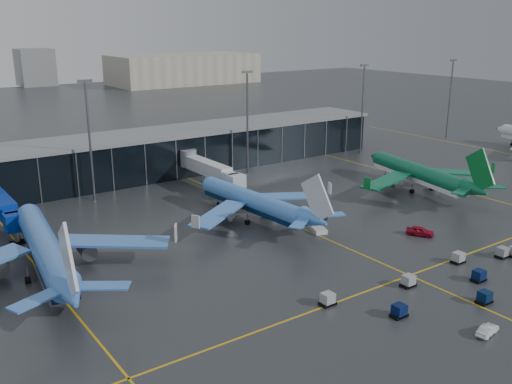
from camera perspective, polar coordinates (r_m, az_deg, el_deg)
ground at (r=92.76m, az=3.93°, el=-6.65°), size 600.00×600.00×0.00m
terminal_pier at (r=142.30m, az=-11.98°, el=3.55°), size 142.00×17.00×10.70m
jet_bridges at (r=115.02m, az=-24.17°, el=-1.07°), size 94.00×27.50×7.20m
flood_masts at (r=132.08m, az=-8.09°, el=6.48°), size 203.00×0.50×25.50m
distant_hangars at (r=352.80m, az=-18.32°, el=11.18°), size 260.00×71.00×22.00m
taxi_lines at (r=106.30m, az=4.51°, el=-3.58°), size 220.00×120.00×0.02m
airliner_arkefly at (r=90.44m, az=-20.55°, el=-3.67°), size 44.04×48.81×13.69m
airliner_klm_near at (r=108.82m, az=-0.41°, el=0.23°), size 36.44×40.82×11.86m
airliner_aer_lingus at (r=133.74m, az=15.93°, el=2.82°), size 43.51×47.34×12.52m
baggage_carts at (r=89.06m, az=18.85°, el=-8.04°), size 38.38×13.36×1.70m
mobile_airstair at (r=104.23m, az=6.30°, el=-3.60°), size 3.14×3.75×3.45m
service_van_red at (r=106.11m, az=16.09°, el=-3.77°), size 4.14×5.15×1.65m
service_van_white at (r=76.65m, az=22.14°, el=-12.65°), size 3.93×1.91×1.24m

